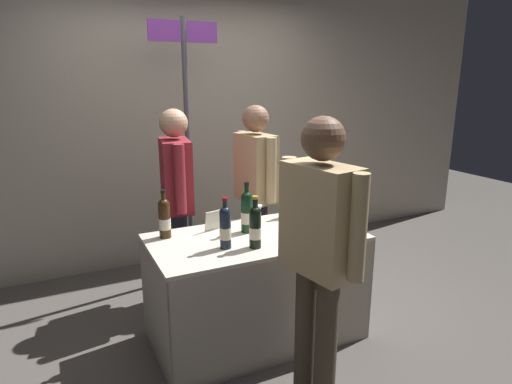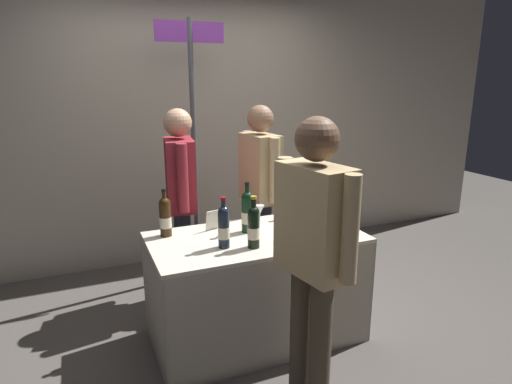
{
  "view_description": "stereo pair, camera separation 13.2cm",
  "coord_description": "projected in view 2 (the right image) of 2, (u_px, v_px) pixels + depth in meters",
  "views": [
    {
      "loc": [
        -1.18,
        -2.45,
        1.77
      ],
      "look_at": [
        0.0,
        0.0,
        1.05
      ],
      "focal_mm": 30.45,
      "sensor_mm": 36.0,
      "label": 1
    },
    {
      "loc": [
        -1.06,
        -2.51,
        1.77
      ],
      "look_at": [
        0.0,
        0.0,
        1.05
      ],
      "focal_mm": 30.45,
      "sensor_mm": 36.0,
      "label": 2
    }
  ],
  "objects": [
    {
      "name": "ground_plane",
      "position": [
        256.0,
        335.0,
        3.08
      ],
      "size": [
        12.0,
        12.0,
        0.0
      ],
      "primitive_type": "plane",
      "color": "#514C47"
    },
    {
      "name": "back_partition",
      "position": [
        189.0,
        117.0,
        4.21
      ],
      "size": [
        7.36,
        0.12,
        2.81
      ],
      "primitive_type": "cube",
      "color": "#B2A893",
      "rests_on": "ground_plane"
    },
    {
      "name": "tasting_table",
      "position": [
        256.0,
        268.0,
        2.95
      ],
      "size": [
        1.4,
        0.74,
        0.75
      ],
      "color": "beige",
      "rests_on": "ground_plane"
    },
    {
      "name": "featured_wine_bottle",
      "position": [
        224.0,
        226.0,
        2.65
      ],
      "size": [
        0.07,
        0.07,
        0.32
      ],
      "color": "#192333",
      "rests_on": "tasting_table"
    },
    {
      "name": "display_bottle_0",
      "position": [
        165.0,
        216.0,
        2.85
      ],
      "size": [
        0.08,
        0.08,
        0.32
      ],
      "color": "#38230F",
      "rests_on": "tasting_table"
    },
    {
      "name": "display_bottle_1",
      "position": [
        299.0,
        198.0,
        3.26
      ],
      "size": [
        0.07,
        0.07,
        0.34
      ],
      "color": "black",
      "rests_on": "tasting_table"
    },
    {
      "name": "display_bottle_2",
      "position": [
        247.0,
        211.0,
        2.92
      ],
      "size": [
        0.08,
        0.08,
        0.35
      ],
      "color": "black",
      "rests_on": "tasting_table"
    },
    {
      "name": "display_bottle_3",
      "position": [
        254.0,
        226.0,
        2.65
      ],
      "size": [
        0.08,
        0.08,
        0.33
      ],
      "color": "black",
      "rests_on": "tasting_table"
    },
    {
      "name": "wine_glass_near_vendor",
      "position": [
        260.0,
        210.0,
        3.14
      ],
      "size": [
        0.07,
        0.07,
        0.13
      ],
      "color": "silver",
      "rests_on": "tasting_table"
    },
    {
      "name": "wine_glass_mid",
      "position": [
        340.0,
        216.0,
        2.98
      ],
      "size": [
        0.08,
        0.08,
        0.14
      ],
      "color": "silver",
      "rests_on": "tasting_table"
    },
    {
      "name": "flower_vase",
      "position": [
        323.0,
        209.0,
        3.1
      ],
      "size": [
        0.1,
        0.1,
        0.35
      ],
      "color": "tan",
      "rests_on": "tasting_table"
    },
    {
      "name": "brochure_stand",
      "position": [
        216.0,
        219.0,
        2.99
      ],
      "size": [
        0.15,
        0.07,
        0.14
      ],
      "primitive_type": "cube",
      "rotation": [
        -0.15,
        0.0,
        3.39
      ],
      "color": "silver",
      "rests_on": "tasting_table"
    },
    {
      "name": "vendor_presenter",
      "position": [
        181.0,
        191.0,
        3.38
      ],
      "size": [
        0.27,
        0.56,
        1.55
      ],
      "rotation": [
        0.0,
        0.0,
        -1.72
      ],
      "color": "#2D3347",
      "rests_on": "ground_plane"
    },
    {
      "name": "vendor_assistant",
      "position": [
        260.0,
        184.0,
        3.57
      ],
      "size": [
        0.24,
        0.55,
        1.57
      ],
      "rotation": [
        0.0,
        0.0,
        -1.49
      ],
      "color": "#2D3347",
      "rests_on": "ground_plane"
    },
    {
      "name": "taster_foreground_right",
      "position": [
        313.0,
        244.0,
        2.21
      ],
      "size": [
        0.28,
        0.57,
        1.6
      ],
      "rotation": [
        0.0,
        0.0,
        1.75
      ],
      "color": "#4C4233",
      "rests_on": "ground_plane"
    },
    {
      "name": "booth_signpost",
      "position": [
        193.0,
        124.0,
        3.71
      ],
      "size": [
        0.58,
        0.04,
        2.25
      ],
      "color": "#47474C",
      "rests_on": "ground_plane"
    }
  ]
}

